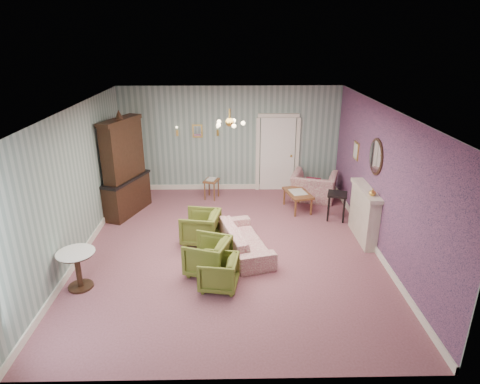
{
  "coord_description": "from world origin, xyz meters",
  "views": [
    {
      "loc": [
        0.05,
        -7.65,
        4.22
      ],
      "look_at": [
        0.2,
        0.4,
        1.1
      ],
      "focal_mm": 31.02,
      "sensor_mm": 36.0,
      "label": 1
    }
  ],
  "objects_px": {
    "olive_chair_a": "(219,271)",
    "pedestal_table": "(78,270)",
    "wingback_chair": "(314,182)",
    "fireplace": "(364,214)",
    "side_table_black": "(336,206)",
    "sofa_chintz": "(245,236)",
    "olive_chair_c": "(201,226)",
    "dresser": "(123,164)",
    "olive_chair_b": "(208,254)",
    "coffee_table": "(297,201)"
  },
  "relations": [
    {
      "from": "coffee_table",
      "to": "side_table_black",
      "type": "height_order",
      "value": "side_table_black"
    },
    {
      "from": "olive_chair_b",
      "to": "fireplace",
      "type": "height_order",
      "value": "fireplace"
    },
    {
      "from": "olive_chair_a",
      "to": "pedestal_table",
      "type": "distance_m",
      "value": 2.44
    },
    {
      "from": "olive_chair_c",
      "to": "wingback_chair",
      "type": "height_order",
      "value": "wingback_chair"
    },
    {
      "from": "sofa_chintz",
      "to": "pedestal_table",
      "type": "xyz_separation_m",
      "value": [
        -2.94,
        -1.23,
        -0.01
      ]
    },
    {
      "from": "fireplace",
      "to": "olive_chair_c",
      "type": "bearing_deg",
      "value": -178.04
    },
    {
      "from": "dresser",
      "to": "coffee_table",
      "type": "distance_m",
      "value": 4.37
    },
    {
      "from": "olive_chair_c",
      "to": "dresser",
      "type": "xyz_separation_m",
      "value": [
        -1.93,
        1.61,
        0.87
      ]
    },
    {
      "from": "olive_chair_c",
      "to": "side_table_black",
      "type": "xyz_separation_m",
      "value": [
        3.16,
        1.1,
        -0.05
      ]
    },
    {
      "from": "wingback_chair",
      "to": "pedestal_table",
      "type": "xyz_separation_m",
      "value": [
        -4.86,
        -4.03,
        -0.14
      ]
    },
    {
      "from": "fireplace",
      "to": "coffee_table",
      "type": "bearing_deg",
      "value": 126.56
    },
    {
      "from": "sofa_chintz",
      "to": "side_table_black",
      "type": "bearing_deg",
      "value": -71.13
    },
    {
      "from": "olive_chair_c",
      "to": "dresser",
      "type": "bearing_deg",
      "value": -119.44
    },
    {
      "from": "fireplace",
      "to": "coffee_table",
      "type": "height_order",
      "value": "fireplace"
    },
    {
      "from": "olive_chair_a",
      "to": "fireplace",
      "type": "bearing_deg",
      "value": 129.4
    },
    {
      "from": "olive_chair_b",
      "to": "dresser",
      "type": "relative_size",
      "value": 0.3
    },
    {
      "from": "olive_chair_a",
      "to": "sofa_chintz",
      "type": "distance_m",
      "value": 1.36
    },
    {
      "from": "sofa_chintz",
      "to": "coffee_table",
      "type": "height_order",
      "value": "sofa_chintz"
    },
    {
      "from": "olive_chair_b",
      "to": "dresser",
      "type": "height_order",
      "value": "dresser"
    },
    {
      "from": "side_table_black",
      "to": "pedestal_table",
      "type": "height_order",
      "value": "pedestal_table"
    },
    {
      "from": "sofa_chintz",
      "to": "fireplace",
      "type": "bearing_deg",
      "value": -93.49
    },
    {
      "from": "dresser",
      "to": "olive_chair_a",
      "type": "bearing_deg",
      "value": -34.31
    },
    {
      "from": "wingback_chair",
      "to": "fireplace",
      "type": "bearing_deg",
      "value": 124.98
    },
    {
      "from": "olive_chair_a",
      "to": "side_table_black",
      "type": "distance_m",
      "value": 3.9
    },
    {
      "from": "olive_chair_a",
      "to": "fireplace",
      "type": "distance_m",
      "value": 3.57
    },
    {
      "from": "sofa_chintz",
      "to": "fireplace",
      "type": "relative_size",
      "value": 1.32
    },
    {
      "from": "side_table_black",
      "to": "coffee_table",
      "type": "bearing_deg",
      "value": 143.81
    },
    {
      "from": "fireplace",
      "to": "wingback_chair",
      "type": "bearing_deg",
      "value": 106.04
    },
    {
      "from": "olive_chair_b",
      "to": "sofa_chintz",
      "type": "relative_size",
      "value": 0.41
    },
    {
      "from": "olive_chair_c",
      "to": "pedestal_table",
      "type": "distance_m",
      "value": 2.61
    },
    {
      "from": "side_table_black",
      "to": "sofa_chintz",
      "type": "bearing_deg",
      "value": -145.78
    },
    {
      "from": "olive_chair_a",
      "to": "wingback_chair",
      "type": "xyz_separation_m",
      "value": [
        2.42,
        4.07,
        0.16
      ]
    },
    {
      "from": "olive_chair_c",
      "to": "sofa_chintz",
      "type": "bearing_deg",
      "value": 75.87
    },
    {
      "from": "olive_chair_b",
      "to": "pedestal_table",
      "type": "distance_m",
      "value": 2.27
    },
    {
      "from": "olive_chair_a",
      "to": "olive_chair_c",
      "type": "distance_m",
      "value": 1.75
    },
    {
      "from": "olive_chair_a",
      "to": "olive_chair_b",
      "type": "height_order",
      "value": "olive_chair_b"
    },
    {
      "from": "olive_chair_a",
      "to": "pedestal_table",
      "type": "relative_size",
      "value": 0.93
    },
    {
      "from": "olive_chair_b",
      "to": "wingback_chair",
      "type": "distance_m",
      "value": 4.44
    },
    {
      "from": "dresser",
      "to": "sofa_chintz",
      "type": "bearing_deg",
      "value": -15.29
    },
    {
      "from": "wingback_chair",
      "to": "fireplace",
      "type": "xyz_separation_m",
      "value": [
        0.65,
        -2.25,
        0.09
      ]
    },
    {
      "from": "wingback_chair",
      "to": "pedestal_table",
      "type": "distance_m",
      "value": 6.31
    },
    {
      "from": "olive_chair_a",
      "to": "wingback_chair",
      "type": "distance_m",
      "value": 4.73
    },
    {
      "from": "pedestal_table",
      "to": "olive_chair_b",
      "type": "bearing_deg",
      "value": 11.49
    },
    {
      "from": "wingback_chair",
      "to": "side_table_black",
      "type": "distance_m",
      "value": 1.32
    },
    {
      "from": "olive_chair_c",
      "to": "wingback_chair",
      "type": "xyz_separation_m",
      "value": [
        2.85,
        2.37,
        0.11
      ]
    },
    {
      "from": "fireplace",
      "to": "side_table_black",
      "type": "relative_size",
      "value": 2.09
    },
    {
      "from": "sofa_chintz",
      "to": "fireplace",
      "type": "distance_m",
      "value": 2.64
    },
    {
      "from": "olive_chair_a",
      "to": "dresser",
      "type": "distance_m",
      "value": 4.16
    },
    {
      "from": "olive_chair_a",
      "to": "dresser",
      "type": "bearing_deg",
      "value": -135.63
    },
    {
      "from": "olive_chair_c",
      "to": "side_table_black",
      "type": "distance_m",
      "value": 3.34
    }
  ]
}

